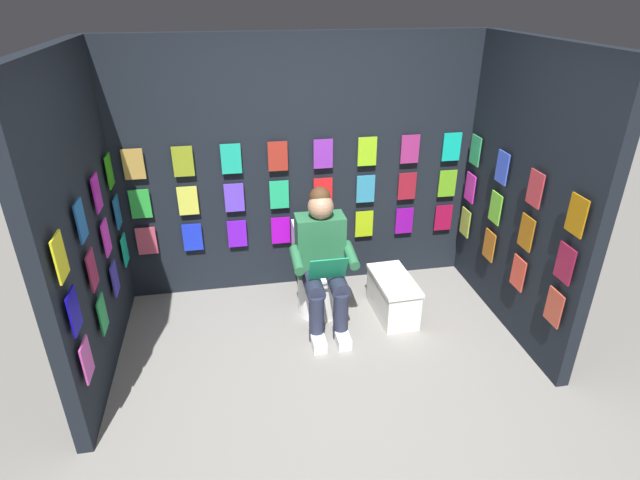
% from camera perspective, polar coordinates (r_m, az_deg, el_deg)
% --- Properties ---
extents(ground_plane, '(30.00, 30.00, 0.00)m').
position_cam_1_polar(ground_plane, '(3.65, 2.48, -19.23)').
color(ground_plane, gray).
extents(display_wall_back, '(3.29, 0.14, 2.29)m').
position_cam_1_polar(display_wall_back, '(4.60, -2.31, 8.01)').
color(display_wall_back, black).
rests_on(display_wall_back, ground).
extents(display_wall_left, '(0.14, 1.80, 2.29)m').
position_cam_1_polar(display_wall_left, '(4.30, 21.94, 4.71)').
color(display_wall_left, black).
rests_on(display_wall_left, ground).
extents(display_wall_right, '(0.14, 1.80, 2.29)m').
position_cam_1_polar(display_wall_right, '(3.82, -25.25, 1.32)').
color(display_wall_right, black).
rests_on(display_wall_right, ground).
extents(toilet, '(0.41, 0.55, 0.77)m').
position_cam_1_polar(toilet, '(4.49, -0.26, -3.94)').
color(toilet, white).
rests_on(toilet, ground).
extents(person_reading, '(0.53, 0.68, 1.19)m').
position_cam_1_polar(person_reading, '(4.16, 0.30, -2.26)').
color(person_reading, '#286B42').
rests_on(person_reading, ground).
extents(comic_longbox_near, '(0.34, 0.62, 0.36)m').
position_cam_1_polar(comic_longbox_near, '(4.51, 8.18, -6.25)').
color(comic_longbox_near, white).
rests_on(comic_longbox_near, ground).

